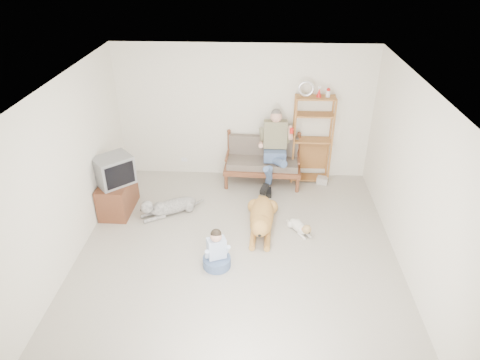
# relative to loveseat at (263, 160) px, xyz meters

# --- Properties ---
(floor) EXTENTS (5.50, 5.50, 0.00)m
(floor) POSITION_rel_loveseat_xyz_m (-0.39, -2.44, -0.49)
(floor) COLOR #BAB3A3
(floor) RESTS_ON ground
(ceiling) EXTENTS (5.50, 5.50, 0.00)m
(ceiling) POSITION_rel_loveseat_xyz_m (-0.39, -2.44, 2.21)
(ceiling) COLOR white
(ceiling) RESTS_ON ground
(wall_back) EXTENTS (5.00, 0.00, 5.00)m
(wall_back) POSITION_rel_loveseat_xyz_m (-0.39, 0.31, 0.86)
(wall_back) COLOR silver
(wall_back) RESTS_ON ground
(wall_front) EXTENTS (5.00, 0.00, 5.00)m
(wall_front) POSITION_rel_loveseat_xyz_m (-0.39, -5.19, 0.86)
(wall_front) COLOR silver
(wall_front) RESTS_ON ground
(wall_left) EXTENTS (0.00, 5.50, 5.50)m
(wall_left) POSITION_rel_loveseat_xyz_m (-2.89, -2.44, 0.86)
(wall_left) COLOR silver
(wall_left) RESTS_ON ground
(wall_right) EXTENTS (0.00, 5.50, 5.50)m
(wall_right) POSITION_rel_loveseat_xyz_m (2.11, -2.44, 0.86)
(wall_right) COLOR silver
(wall_right) RESTS_ON ground
(loveseat) EXTENTS (1.53, 0.77, 0.95)m
(loveseat) POSITION_rel_loveseat_xyz_m (0.00, 0.00, 0.00)
(loveseat) COLOR brown
(loveseat) RESTS_ON ground
(man) EXTENTS (0.59, 0.85, 1.37)m
(man) POSITION_rel_loveseat_xyz_m (0.21, -0.24, 0.23)
(man) COLOR #4D608D
(man) RESTS_ON loveseat
(etagere) EXTENTS (0.79, 0.34, 2.07)m
(etagere) POSITION_rel_loveseat_xyz_m (0.96, 0.11, 0.43)
(etagere) COLOR #AD6936
(etagere) RESTS_ON ground
(book_stack) EXTENTS (0.26, 0.22, 0.14)m
(book_stack) POSITION_rel_loveseat_xyz_m (1.23, -0.04, -0.42)
(book_stack) COLOR beige
(book_stack) RESTS_ON ground
(tv_stand) EXTENTS (0.51, 0.91, 0.60)m
(tv_stand) POSITION_rel_loveseat_xyz_m (-2.61, -1.19, -0.19)
(tv_stand) COLOR brown
(tv_stand) RESTS_ON ground
(crt_tv) EXTENTS (0.77, 0.77, 0.50)m
(crt_tv) POSITION_rel_loveseat_xyz_m (-2.58, -1.24, 0.37)
(crt_tv) COLOR slate
(crt_tv) RESTS_ON tv_stand
(wall_outlet) EXTENTS (0.12, 0.02, 0.08)m
(wall_outlet) POSITION_rel_loveseat_xyz_m (-1.64, 0.30, -0.19)
(wall_outlet) COLOR white
(wall_outlet) RESTS_ON ground
(golden_retriever) EXTENTS (0.46, 1.65, 0.50)m
(golden_retriever) POSITION_rel_loveseat_xyz_m (-0.01, -1.64, -0.28)
(golden_retriever) COLOR #C98C45
(golden_retriever) RESTS_ON ground
(shaggy_dog) EXTENTS (1.10, 0.76, 0.38)m
(shaggy_dog) POSITION_rel_loveseat_xyz_m (-1.70, -1.28, -0.33)
(shaggy_dog) COLOR silver
(shaggy_dog) RESTS_ON ground
(terrier) EXTENTS (0.40, 0.58, 0.25)m
(terrier) POSITION_rel_loveseat_xyz_m (0.66, -1.73, -0.38)
(terrier) COLOR white
(terrier) RESTS_ON ground
(child) EXTENTS (0.43, 0.43, 0.67)m
(child) POSITION_rel_loveseat_xyz_m (-0.68, -2.63, -0.24)
(child) COLOR #4D608D
(child) RESTS_ON ground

